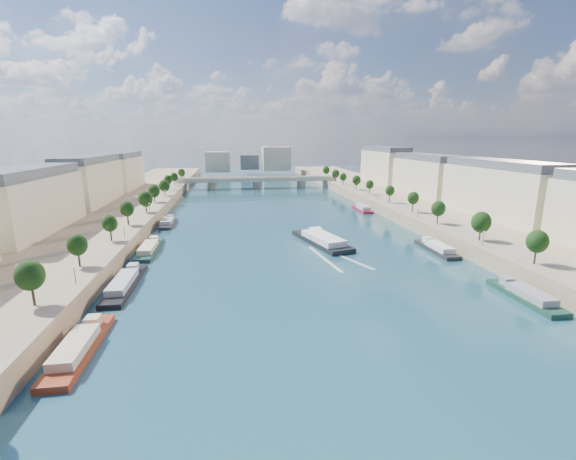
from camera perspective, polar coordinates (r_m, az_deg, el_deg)
name	(u,v)px	position (r m, az deg, el deg)	size (l,w,h in m)	color
ground	(279,226)	(158.04, -1.32, 0.54)	(700.00, 700.00, 0.00)	#0C2C36
quay_left	(93,226)	(165.02, -26.98, 0.50)	(44.00, 520.00, 5.00)	#9E8460
quay_right	(443,215)	(180.96, 21.94, 2.03)	(44.00, 520.00, 5.00)	#9E8460
pave_left	(133,219)	(160.35, -21.99, 1.58)	(14.00, 520.00, 0.10)	gray
pave_right	(411,211)	(173.42, 17.72, 2.77)	(14.00, 520.00, 0.10)	gray
trees_left	(138,204)	(160.87, -21.31, 3.65)	(4.80, 268.80, 8.26)	#382B1E
trees_right	(397,195)	(180.64, 15.89, 5.04)	(4.80, 268.80, 8.26)	#382B1E
lamps_left	(139,216)	(149.25, -21.26, 1.90)	(0.36, 200.36, 4.28)	black
lamps_right	(396,203)	(175.51, 15.75, 3.93)	(0.36, 200.36, 4.28)	black
buildings_left	(64,187)	(178.50, -30.24, 5.57)	(16.00, 226.00, 23.20)	beige
buildings_right	(458,180)	(195.89, 23.85, 6.80)	(16.00, 226.00, 23.20)	beige
skyline	(253,160)	(373.59, -5.14, 10.26)	(79.00, 42.00, 22.00)	beige
bridge	(257,181)	(279.40, -4.55, 7.22)	(112.00, 12.00, 8.15)	#C1B79E
tour_barge	(322,240)	(132.70, 5.02, -1.51)	(16.11, 31.34, 4.09)	black
wake	(334,258)	(117.66, 6.88, -4.12)	(14.22, 25.91, 0.04)	silver
moored_barges_left	(125,283)	(103.03, -22.96, -7.24)	(5.00, 155.17, 3.60)	#1C273E
moored_barges_right	(469,266)	(118.35, 25.20, -4.83)	(5.00, 166.48, 3.60)	black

